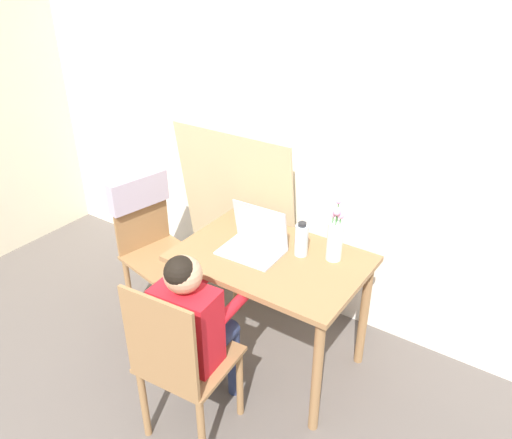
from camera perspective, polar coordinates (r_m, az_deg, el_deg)
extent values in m
cube|color=white|center=(3.02, 5.54, 10.82)|extent=(6.40, 0.05, 2.50)
cube|color=olive|center=(2.66, 1.76, -4.48)|extent=(0.99, 0.67, 0.03)
cylinder|color=olive|center=(2.92, -8.94, -10.28)|extent=(0.05, 0.05, 0.70)
cylinder|color=olive|center=(2.53, 6.95, -17.46)|extent=(0.05, 0.05, 0.70)
cylinder|color=olive|center=(3.27, -2.28, -5.20)|extent=(0.05, 0.05, 0.70)
cylinder|color=olive|center=(2.93, 12.23, -10.54)|extent=(0.05, 0.05, 0.70)
cube|color=olive|center=(2.49, -7.53, -15.57)|extent=(0.43, 0.43, 0.02)
cube|color=olive|center=(2.21, -10.94, -13.81)|extent=(0.38, 0.05, 0.48)
cylinder|color=olive|center=(2.68, -1.86, -18.18)|extent=(0.04, 0.04, 0.43)
cylinder|color=olive|center=(2.82, -8.02, -15.55)|extent=(0.04, 0.04, 0.43)
cylinder|color=olive|center=(2.50, -6.24, -23.06)|extent=(0.04, 0.04, 0.43)
cylinder|color=olive|center=(2.65, -12.66, -19.83)|extent=(0.04, 0.04, 0.43)
cube|color=olive|center=(3.22, -10.68, -4.35)|extent=(0.47, 0.47, 0.02)
cube|color=olive|center=(3.23, -13.01, 0.73)|extent=(0.09, 0.38, 0.48)
cylinder|color=olive|center=(3.16, -11.08, -10.18)|extent=(0.04, 0.04, 0.43)
cylinder|color=olive|center=(3.31, -6.20, -7.71)|extent=(0.04, 0.04, 0.43)
cylinder|color=olive|center=(3.40, -14.35, -7.46)|extent=(0.04, 0.04, 0.43)
cylinder|color=olive|center=(3.54, -9.68, -5.31)|extent=(0.04, 0.04, 0.43)
cube|color=#ADA3B7|center=(3.17, -13.30, 3.12)|extent=(0.16, 0.40, 0.20)
cube|color=red|center=(2.35, -7.86, -11.93)|extent=(0.31, 0.20, 0.40)
sphere|color=tan|center=(2.18, -8.35, -6.25)|extent=(0.17, 0.17, 0.17)
sphere|color=black|center=(2.16, -8.63, -5.98)|extent=(0.15, 0.15, 0.15)
cylinder|color=navy|center=(2.52, -4.38, -13.86)|extent=(0.11, 0.29, 0.09)
cylinder|color=navy|center=(2.58, -6.92, -12.81)|extent=(0.11, 0.29, 0.09)
cylinder|color=navy|center=(2.77, -2.54, -15.82)|extent=(0.08, 0.08, 0.45)
cylinder|color=navy|center=(2.83, -4.93, -14.85)|extent=(0.08, 0.08, 0.45)
cylinder|color=red|center=(2.41, -2.44, -9.79)|extent=(0.08, 0.24, 0.06)
cylinder|color=red|center=(2.53, -7.37, -7.97)|extent=(0.08, 0.24, 0.06)
cube|color=#B2B2B7|center=(2.68, -0.60, -3.71)|extent=(0.33, 0.25, 0.01)
cube|color=silver|center=(2.67, -0.60, -3.61)|extent=(0.29, 0.18, 0.00)
cube|color=#B2B2B7|center=(2.68, 0.50, -0.57)|extent=(0.33, 0.06, 0.24)
cube|color=silver|center=(2.69, 0.54, -0.53)|extent=(0.29, 0.05, 0.21)
cylinder|color=silver|center=(2.61, 8.99, -2.47)|extent=(0.08, 0.08, 0.21)
cylinder|color=#3D7A38|center=(2.58, 9.47, -1.65)|extent=(0.01, 0.01, 0.22)
sphere|color=#EA9EC6|center=(2.53, 9.67, 0.51)|extent=(0.04, 0.04, 0.04)
cylinder|color=#3D7A38|center=(2.58, 9.18, -0.75)|extent=(0.01, 0.01, 0.29)
sphere|color=#EA9EC6|center=(2.52, 9.44, 2.10)|extent=(0.03, 0.03, 0.03)
cylinder|color=#3D7A38|center=(2.58, 8.66, -1.54)|extent=(0.01, 0.01, 0.22)
sphere|color=#EA9EC6|center=(2.53, 8.84, 0.61)|extent=(0.03, 0.03, 0.03)
cylinder|color=#3D7A38|center=(2.56, 9.02, -1.54)|extent=(0.01, 0.01, 0.25)
sphere|color=#EA9EC6|center=(2.50, 9.24, 0.90)|extent=(0.04, 0.04, 0.04)
cylinder|color=silver|center=(2.63, 5.21, -2.39)|extent=(0.07, 0.07, 0.17)
cylinder|color=#262628|center=(2.58, 5.31, -0.55)|extent=(0.04, 0.04, 0.02)
cube|color=tan|center=(3.36, -2.10, 0.66)|extent=(0.89, 0.18, 1.18)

